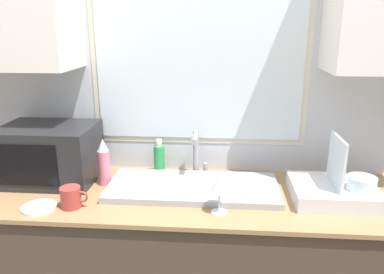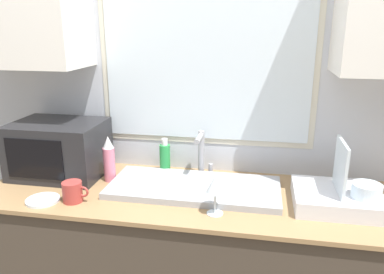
% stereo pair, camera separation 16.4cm
% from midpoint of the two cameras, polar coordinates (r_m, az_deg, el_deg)
% --- Properties ---
extents(wall_back, '(6.00, 0.38, 2.60)m').
position_cam_midpoint_polar(wall_back, '(1.90, -1.46, 9.53)').
color(wall_back, silver).
rests_on(wall_back, ground_plane).
extents(sink_basin, '(0.80, 0.35, 0.03)m').
position_cam_midpoint_polar(sink_basin, '(1.78, -2.51, -7.73)').
color(sink_basin, '#9EA0A5').
rests_on(sink_basin, countertop).
extents(faucet, '(0.08, 0.16, 0.23)m').
position_cam_midpoint_polar(faucet, '(1.91, -1.74, -2.05)').
color(faucet, '#99999E').
rests_on(faucet, countertop).
extents(microwave, '(0.45, 0.34, 0.28)m').
position_cam_midpoint_polar(microwave, '(2.01, -23.11, -2.35)').
color(microwave, '#232326').
rests_on(microwave, countertop).
extents(dish_rack, '(0.37, 0.31, 0.29)m').
position_cam_midpoint_polar(dish_rack, '(1.77, 18.62, -7.61)').
color(dish_rack, silver).
rests_on(dish_rack, countertop).
extents(spray_bottle, '(0.06, 0.06, 0.23)m').
position_cam_midpoint_polar(spray_bottle, '(1.88, -15.72, -3.83)').
color(spray_bottle, '#D8728C').
rests_on(spray_bottle, countertop).
extents(soap_bottle, '(0.06, 0.06, 0.19)m').
position_cam_midpoint_polar(soap_bottle, '(1.97, -7.41, -3.33)').
color(soap_bottle, '#268C3F').
rests_on(soap_bottle, countertop).
extents(mug_near_sink, '(0.12, 0.09, 0.09)m').
position_cam_midpoint_polar(mug_near_sink, '(1.72, -20.60, -8.65)').
color(mug_near_sink, '#A53833').
rests_on(mug_near_sink, countertop).
extents(wine_glass, '(0.08, 0.08, 0.17)m').
position_cam_midpoint_polar(wine_glass, '(1.53, 1.17, -7.25)').
color(wine_glass, silver).
rests_on(wine_glass, countertop).
extents(small_plate, '(0.15, 0.15, 0.01)m').
position_cam_midpoint_polar(small_plate, '(1.78, -24.81, -9.76)').
color(small_plate, silver).
rests_on(small_plate, countertop).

